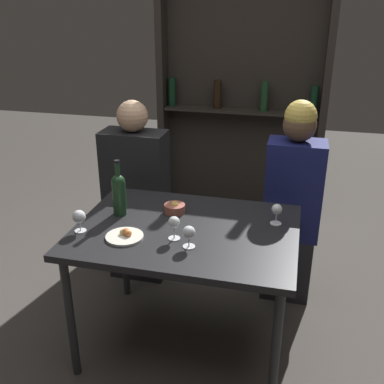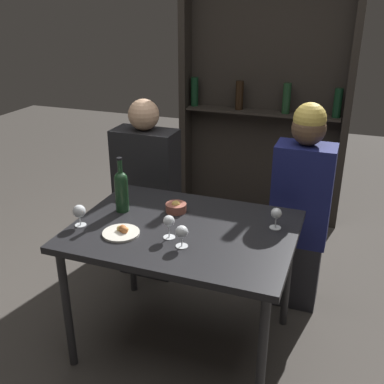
{
  "view_description": "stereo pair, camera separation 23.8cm",
  "coord_description": "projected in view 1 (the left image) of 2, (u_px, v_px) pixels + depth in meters",
  "views": [
    {
      "loc": [
        0.53,
        -2.0,
        1.84
      ],
      "look_at": [
        0.0,
        0.13,
        0.9
      ],
      "focal_mm": 42.0,
      "sensor_mm": 36.0,
      "label": 1
    },
    {
      "loc": [
        0.75,
        -1.93,
        1.84
      ],
      "look_at": [
        0.0,
        0.13,
        0.9
      ],
      "focal_mm": 42.0,
      "sensor_mm": 36.0,
      "label": 2
    }
  ],
  "objects": [
    {
      "name": "wine_rack_wall",
      "position": [
        242.0,
        84.0,
        3.88
      ],
      "size": [
        1.47,
        0.21,
        2.35
      ],
      "color": "#28231E",
      "rests_on": "ground_plane"
    },
    {
      "name": "wine_glass_2",
      "position": [
        79.0,
        217.0,
        2.27
      ],
      "size": [
        0.07,
        0.07,
        0.12
      ],
      "color": "silver",
      "rests_on": "dining_table"
    },
    {
      "name": "wine_glass_0",
      "position": [
        277.0,
        210.0,
        2.34
      ],
      "size": [
        0.06,
        0.06,
        0.11
      ],
      "color": "silver",
      "rests_on": "dining_table"
    },
    {
      "name": "wine_bottle",
      "position": [
        119.0,
        192.0,
        2.43
      ],
      "size": [
        0.07,
        0.07,
        0.31
      ],
      "color": "#19381E",
      "rests_on": "dining_table"
    },
    {
      "name": "snack_bowl",
      "position": [
        175.0,
        208.0,
        2.49
      ],
      "size": [
        0.12,
        0.12,
        0.07
      ],
      "color": "#995142",
      "rests_on": "dining_table"
    },
    {
      "name": "seated_person_left",
      "position": [
        137.0,
        198.0,
        3.07
      ],
      "size": [
        0.43,
        0.22,
        1.27
      ],
      "color": "#26262B",
      "rests_on": "ground_plane"
    },
    {
      "name": "wine_glass_1",
      "position": [
        174.0,
        223.0,
        2.19
      ],
      "size": [
        0.06,
        0.06,
        0.12
      ],
      "color": "silver",
      "rests_on": "dining_table"
    },
    {
      "name": "food_plate_0",
      "position": [
        125.0,
        236.0,
        2.23
      ],
      "size": [
        0.19,
        0.19,
        0.04
      ],
      "color": "silver",
      "rests_on": "dining_table"
    },
    {
      "name": "dining_table",
      "position": [
        186.0,
        240.0,
        2.36
      ],
      "size": [
        1.15,
        0.85,
        0.75
      ],
      "color": "black",
      "rests_on": "ground_plane"
    },
    {
      "name": "ground_plane",
      "position": [
        187.0,
        342.0,
        2.63
      ],
      "size": [
        10.0,
        10.0,
        0.0
      ],
      "primitive_type": "plane",
      "color": "#47423D"
    },
    {
      "name": "wine_glass_3",
      "position": [
        189.0,
        233.0,
        2.12
      ],
      "size": [
        0.06,
        0.06,
        0.11
      ],
      "color": "silver",
      "rests_on": "dining_table"
    },
    {
      "name": "seated_person_right",
      "position": [
        292.0,
        206.0,
        2.82
      ],
      "size": [
        0.35,
        0.22,
        1.32
      ],
      "color": "#26262B",
      "rests_on": "ground_plane"
    }
  ]
}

